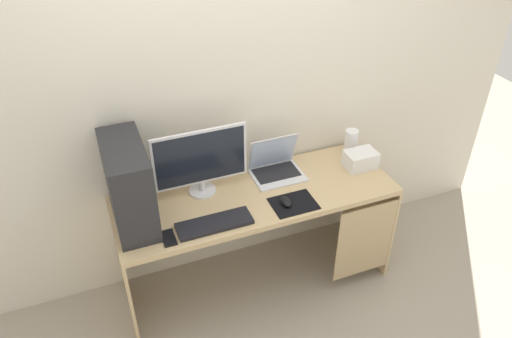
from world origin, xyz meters
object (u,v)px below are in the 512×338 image
Objects in this scene: laptop at (276,167)px; projector at (360,160)px; monitor at (201,161)px; mouse_left at (286,202)px; keyboard at (214,224)px; cell_phone at (169,238)px; speaker at (351,142)px; pc_tower at (129,185)px.

projector is (0.53, -0.13, 0.00)m from laptop.
monitor reaches higher than mouse_left.
keyboard is 3.23× the size of cell_phone.
keyboard is at bearing -169.09° from projector.
speaker is at bearing 82.87° from projector.
cell_phone is (-0.70, -0.03, -0.02)m from mouse_left.
monitor reaches higher than keyboard.
pc_tower reaches higher than cell_phone.
cell_phone is (-0.29, -0.33, -0.22)m from monitor.
laptop reaches higher than projector.
projector is at bearing 16.71° from mouse_left.
projector is 2.08× the size of mouse_left.
laptop is 0.32m from mouse_left.
keyboard is at bearing 3.01° from cell_phone.
mouse_left is (-0.60, -0.18, -0.03)m from projector.
pc_tower is 1.45m from projector.
mouse_left is at bearing 2.61° from keyboard.
mouse_left is (0.84, -0.19, -0.22)m from pc_tower.
speaker is 0.88× the size of projector.
speaker is 0.71m from mouse_left.
laptop reaches higher than cell_phone.
speaker is at bearing 18.77° from keyboard.
keyboard is (-1.06, -0.36, -0.08)m from speaker.
monitor reaches higher than speaker.
mouse_left is at bearing -13.00° from pc_tower.
projector is at bearing 10.91° from keyboard.
monitor reaches higher than projector.
pc_tower is at bearing 151.84° from keyboard.
cell_phone is (-1.32, -0.37, -0.08)m from speaker.
mouse_left is 0.70m from cell_phone.
projector is (1.02, -0.11, -0.17)m from monitor.
laptop is 1.81× the size of speaker.
monitor is 0.55m from mouse_left.
mouse_left is at bearing -163.29° from projector.
keyboard is 0.26m from cell_phone.
monitor is 1.05m from speaker.
laptop is at bearing 77.51° from mouse_left.
speaker is at bearing 28.71° from mouse_left.
pc_tower reaches higher than projector.
pc_tower reaches higher than monitor.
speaker is at bearing 15.82° from cell_phone.
projector is at bearing -0.50° from pc_tower.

